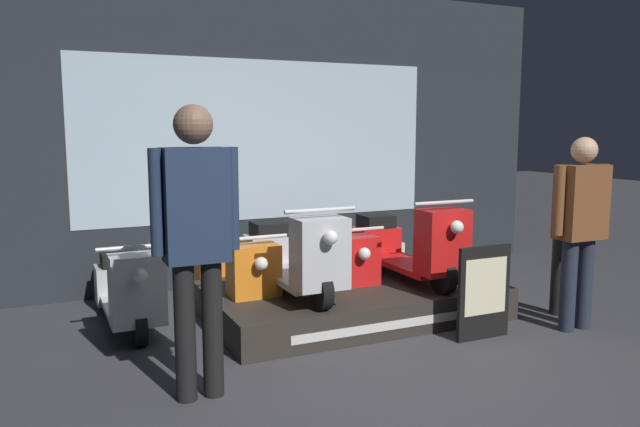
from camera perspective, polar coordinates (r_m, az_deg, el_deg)
ground_plane at (r=4.37m, az=8.91°, el=-15.05°), size 30.00×30.00×0.00m
shop_wall_back at (r=6.81m, az=-5.48°, el=7.09°), size 7.13×0.09×3.20m
display_platform at (r=5.70m, az=2.86°, el=-7.89°), size 2.55×1.50×0.28m
scooter_display_left at (r=5.34m, az=-2.48°, el=-3.94°), size 0.59×1.56×0.80m
scooter_display_right at (r=5.86m, az=7.96°, el=-2.94°), size 0.59×1.56×0.80m
scooter_backrow_0 at (r=5.63m, az=-17.14°, el=-6.63°), size 0.59×1.56×0.80m
scooter_backrow_1 at (r=5.82m, az=-7.80°, el=-5.87°), size 0.59×1.56×0.80m
scooter_backrow_2 at (r=6.15m, az=0.72°, el=-5.03°), size 0.59×1.56×0.80m
scooter_backrow_3 at (r=6.61m, az=8.19°, el=-4.20°), size 0.59×1.56×0.80m
person_left_browsing at (r=3.87m, az=-11.26°, el=-1.47°), size 0.55×0.24×1.83m
person_right_browsing at (r=5.57m, az=22.70°, el=-0.46°), size 0.57×0.23×1.61m
price_sign_board at (r=5.19m, az=14.76°, el=-6.98°), size 0.49×0.04×0.76m
street_bollard at (r=6.04m, az=20.97°, el=-4.49°), size 0.12×0.12×0.90m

